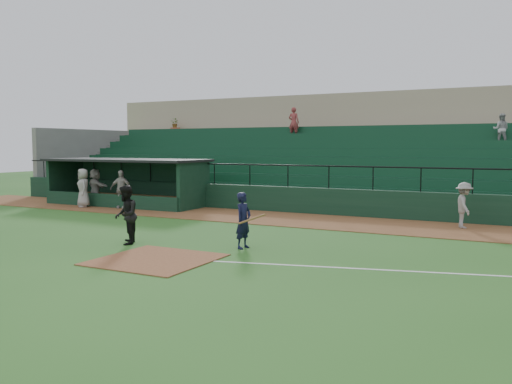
% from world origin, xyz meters
% --- Properties ---
extents(ground, '(90.00, 90.00, 0.00)m').
position_xyz_m(ground, '(0.00, 0.00, 0.00)').
color(ground, '#265A1D').
rests_on(ground, ground).
extents(warning_track, '(40.00, 4.00, 0.03)m').
position_xyz_m(warning_track, '(0.00, 8.00, 0.01)').
color(warning_track, brown).
rests_on(warning_track, ground).
extents(home_plate_dirt, '(3.00, 3.00, 0.03)m').
position_xyz_m(home_plate_dirt, '(0.00, -1.00, 0.01)').
color(home_plate_dirt, brown).
rests_on(home_plate_dirt, ground).
extents(foul_line, '(17.49, 4.44, 0.01)m').
position_xyz_m(foul_line, '(8.00, 1.20, 0.01)').
color(foul_line, white).
rests_on(foul_line, ground).
extents(stadium_structure, '(38.00, 13.08, 6.40)m').
position_xyz_m(stadium_structure, '(-0.00, 16.46, 2.30)').
color(stadium_structure, black).
rests_on(stadium_structure, ground).
extents(dugout, '(8.90, 3.20, 2.42)m').
position_xyz_m(dugout, '(-9.75, 9.56, 1.33)').
color(dugout, black).
rests_on(dugout, ground).
extents(batter_at_plate, '(1.03, 0.70, 1.71)m').
position_xyz_m(batter_at_plate, '(1.34, 1.56, 0.86)').
color(batter_at_plate, black).
rests_on(batter_at_plate, ground).
extents(umpire, '(1.10, 1.15, 1.87)m').
position_xyz_m(umpire, '(-2.30, 0.47, 0.94)').
color(umpire, black).
rests_on(umpire, ground).
extents(runner, '(0.96, 1.26, 1.72)m').
position_xyz_m(runner, '(6.86, 8.68, 0.89)').
color(runner, gray).
rests_on(runner, warning_track).
extents(dugout_player_a, '(1.19, 0.81, 1.88)m').
position_xyz_m(dugout_player_a, '(-8.91, 7.78, 0.97)').
color(dugout_player_a, '#ACA6A1').
rests_on(dugout_player_a, warning_track).
extents(dugout_player_b, '(1.12, 1.05, 1.93)m').
position_xyz_m(dugout_player_b, '(-10.92, 7.28, 1.00)').
color(dugout_player_b, '#9E9A94').
rests_on(dugout_player_b, warning_track).
extents(dugout_player_c, '(1.84, 1.15, 1.89)m').
position_xyz_m(dugout_player_c, '(-11.09, 8.30, 0.98)').
color(dugout_player_c, '#AAA59F').
rests_on(dugout_player_c, warning_track).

